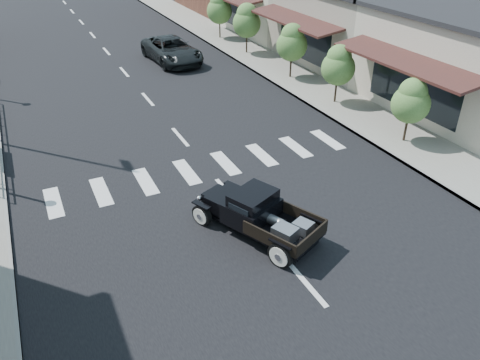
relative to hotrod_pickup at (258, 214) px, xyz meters
name	(u,v)px	position (x,y,z in m)	size (l,w,h in m)	color
ground	(254,223)	(0.14, 0.48, -0.72)	(120.00, 120.00, 0.00)	black
road	(133,82)	(0.14, 15.48, -0.71)	(14.00, 80.00, 0.02)	black
road_markings	(159,113)	(0.14, 10.48, -0.72)	(12.00, 60.00, 0.06)	silver
sidewalk_right	(265,62)	(8.64, 15.48, -0.64)	(3.00, 80.00, 0.15)	gray
storefront_mid	(372,23)	(15.14, 13.48, 1.53)	(10.00, 9.00, 4.50)	#9E9584
storefront_far	(296,0)	(15.14, 22.48, 1.53)	(10.00, 9.00, 4.50)	#B5AD99
small_tree_a	(409,111)	(8.44, 2.84, 0.73)	(1.55, 1.55, 2.59)	#4B7535
small_tree_b	(337,75)	(8.44, 7.77, 0.80)	(1.64, 1.64, 2.74)	#4B7535
small_tree_c	(291,52)	(8.44, 12.09, 0.87)	(1.72, 1.72, 2.87)	#4B7535
small_tree_d	(247,29)	(8.44, 17.71, 0.94)	(1.81, 1.81, 3.02)	#4B7535
small_tree_e	(220,16)	(8.44, 22.12, 0.94)	(1.81, 1.81, 3.02)	#4B7535
hotrod_pickup	(258,214)	(0.00, 0.00, 0.00)	(1.94, 4.15, 1.44)	black
second_car	(172,50)	(3.43, 18.22, 0.03)	(2.49, 5.41, 1.50)	black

